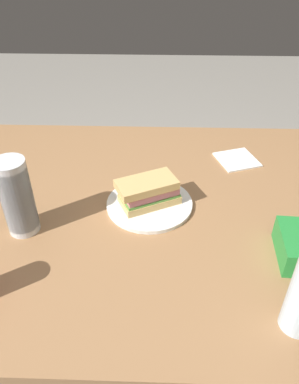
# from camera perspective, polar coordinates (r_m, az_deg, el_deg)

# --- Properties ---
(ground_plane) EXTENTS (8.00, 8.00, 0.00)m
(ground_plane) POSITION_cam_1_polar(r_m,az_deg,el_deg) (1.69, -2.63, -22.26)
(ground_plane) COLOR gray
(dining_table) EXTENTS (1.70, 1.04, 0.75)m
(dining_table) POSITION_cam_1_polar(r_m,az_deg,el_deg) (1.17, -3.52, -5.26)
(dining_table) COLOR #9E7047
(dining_table) RESTS_ON ground_plane
(paper_plate) EXTENTS (0.26, 0.26, 0.01)m
(paper_plate) POSITION_cam_1_polar(r_m,az_deg,el_deg) (1.12, -0.00, -1.80)
(paper_plate) COLOR white
(paper_plate) RESTS_ON dining_table
(sandwich) EXTENTS (0.20, 0.17, 0.08)m
(sandwich) POSITION_cam_1_polar(r_m,az_deg,el_deg) (1.09, -0.14, 0.02)
(sandwich) COLOR #DBB26B
(sandwich) RESTS_ON paper_plate
(plastic_cup_stack) EXTENTS (0.08, 0.08, 0.22)m
(plastic_cup_stack) POSITION_cam_1_polar(r_m,az_deg,el_deg) (1.03, -19.58, -0.77)
(plastic_cup_stack) COLOR silver
(plastic_cup_stack) RESTS_ON dining_table
(paper_napkin) EXTENTS (0.17, 0.17, 0.01)m
(paper_napkin) POSITION_cam_1_polar(r_m,az_deg,el_deg) (1.36, 13.20, 4.83)
(paper_napkin) COLOR white
(paper_napkin) RESTS_ON dining_table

